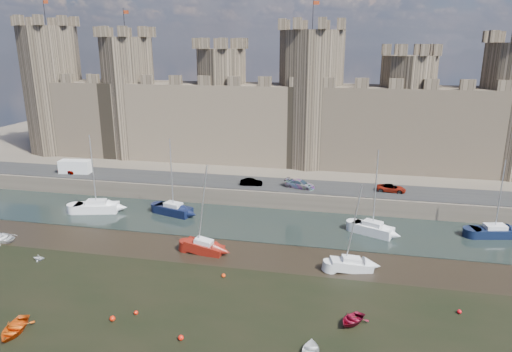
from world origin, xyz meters
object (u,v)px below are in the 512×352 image
at_px(van, 75,167).
at_px(car_2, 300,184).
at_px(car_0, 67,170).
at_px(car_1, 251,182).
at_px(dinghy_0, 14,329).
at_px(sailboat_4, 204,247).
at_px(sailboat_3, 495,231).
at_px(sailboat_5, 351,264).
at_px(sailboat_2, 373,228).
at_px(car_3, 391,188).
at_px(sailboat_1, 173,209).
at_px(sailboat_0, 97,207).

bearing_deg(van, car_2, -7.19).
distance_m(car_0, van, 1.49).
relative_size(car_1, dinghy_0, 0.98).
height_order(car_1, sailboat_4, sailboat_4).
relative_size(car_2, sailboat_3, 0.46).
bearing_deg(car_2, dinghy_0, 166.06).
distance_m(sailboat_3, sailboat_5, 21.56).
distance_m(car_0, sailboat_2, 50.31).
xyz_separation_m(car_0, sailboat_4, (30.07, -19.11, -2.31)).
height_order(car_1, dinghy_0, car_1).
height_order(sailboat_4, sailboat_5, sailboat_4).
bearing_deg(sailboat_3, sailboat_2, 177.40).
distance_m(car_3, sailboat_2, 11.17).
bearing_deg(sailboat_2, sailboat_3, 33.54).
relative_size(sailboat_1, sailboat_4, 1.03).
height_order(sailboat_2, sailboat_4, sailboat_2).
xyz_separation_m(sailboat_0, sailboat_4, (19.22, -9.44, -0.09)).
xyz_separation_m(sailboat_0, sailboat_5, (35.91, -10.27, -0.15)).
bearing_deg(dinghy_0, sailboat_1, 75.40).
bearing_deg(sailboat_3, sailboat_0, 170.69).
height_order(car_0, sailboat_2, sailboat_2).
distance_m(car_0, sailboat_3, 64.68).
height_order(car_3, van, van).
xyz_separation_m(car_1, dinghy_0, (-12.20, -36.71, -2.70)).
relative_size(car_2, van, 0.89).
distance_m(car_1, sailboat_5, 24.95).
relative_size(car_0, car_2, 0.75).
relative_size(sailboat_1, sailboat_2, 0.99).
height_order(car_0, sailboat_3, sailboat_3).
relative_size(car_3, sailboat_1, 0.38).
xyz_separation_m(van, dinghy_0, (17.99, -37.44, -3.26)).
distance_m(sailboat_2, dinghy_0, 40.57).
height_order(sailboat_1, sailboat_4, sailboat_1).
xyz_separation_m(sailboat_3, sailboat_4, (-34.16, -11.81, -0.00)).
relative_size(sailboat_0, sailboat_5, 1.17).
distance_m(sailboat_4, dinghy_0, 20.92).
bearing_deg(sailboat_4, car_1, 91.93).
distance_m(car_1, sailboat_0, 22.78).
xyz_separation_m(sailboat_4, sailboat_5, (16.70, -0.83, -0.07)).
bearing_deg(car_2, sailboat_1, 129.91).
height_order(sailboat_0, sailboat_5, sailboat_0).
distance_m(car_3, sailboat_4, 29.85).
bearing_deg(sailboat_4, car_2, 71.36).
distance_m(car_2, sailboat_5, 21.47).
xyz_separation_m(car_1, sailboat_0, (-20.66, -9.34, -2.20)).
bearing_deg(sailboat_1, car_1, 56.51).
distance_m(sailboat_3, dinghy_0, 53.87).
distance_m(car_1, sailboat_3, 33.52).
relative_size(car_0, sailboat_3, 0.34).
relative_size(car_1, sailboat_4, 0.32).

